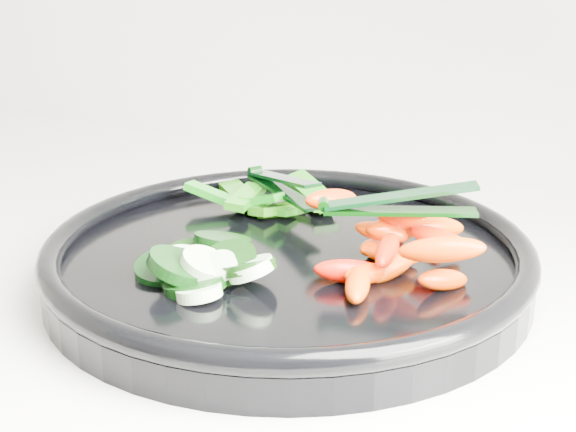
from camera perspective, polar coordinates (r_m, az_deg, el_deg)
The scene contains 6 objects.
veggie_tray at distance 0.62m, azimuth -0.00°, elevation -3.02°, with size 0.42×0.42×0.04m.
cucumber_pile at distance 0.58m, azimuth -6.33°, elevation -3.44°, with size 0.12×0.11×0.04m.
carrot_pile at distance 0.59m, azimuth 7.63°, elevation -2.12°, with size 0.16×0.17×0.05m.
pepper_pile at distance 0.71m, azimuth -1.26°, elevation 1.14°, with size 0.13×0.10×0.04m.
tong_carrot at distance 0.58m, azimuth 7.62°, elevation 0.88°, with size 0.11×0.07×0.02m.
tong_pepper at distance 0.70m, azimuth -0.55°, elevation 2.30°, with size 0.10×0.07×0.02m.
Camera 1 is at (0.38, 1.17, 1.19)m, focal length 50.00 mm.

